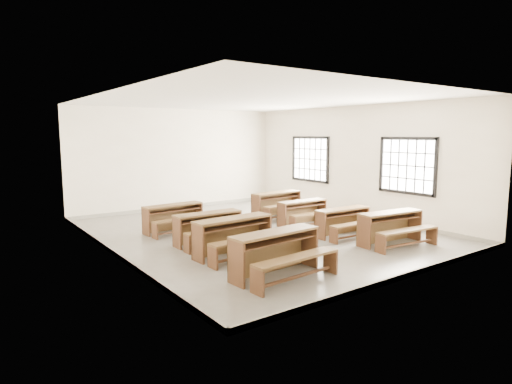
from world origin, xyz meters
TOP-DOWN VIEW (x-y plane):
  - room at (0.09, 0.00)m, footprint 8.50×8.50m
  - desk_set_0 at (-1.63, -2.86)m, footprint 1.75×0.99m
  - desk_set_1 at (-1.53, -1.39)m, footprint 1.72×0.95m
  - desk_set_2 at (-1.49, -0.30)m, footprint 1.54×0.81m
  - desk_set_3 at (-1.59, 1.26)m, footprint 1.55×0.88m
  - desk_set_4 at (1.74, -2.67)m, footprint 1.67×0.99m
  - desk_set_5 at (1.46, -1.53)m, footprint 1.49×0.81m
  - desk_set_6 at (1.54, -0.02)m, footprint 1.46×0.78m
  - desk_set_7 at (1.71, 1.28)m, footprint 1.63×0.90m

SIDE VIEW (x-z plane):
  - desk_set_6 at x=1.54m, z-range 0.05..0.70m
  - desk_set_5 at x=1.46m, z-range 0.05..0.71m
  - desk_set_3 at x=-1.59m, z-range 0.06..0.73m
  - desk_set_2 at x=-1.49m, z-range 0.06..0.75m
  - desk_set_4 at x=1.74m, z-range 0.06..0.77m
  - desk_set_7 at x=1.71m, z-range 0.06..0.77m
  - desk_set_1 at x=-1.53m, z-range 0.06..0.82m
  - desk_set_0 at x=-1.63m, z-range 0.06..0.83m
  - room at x=0.09m, z-range 0.54..3.74m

